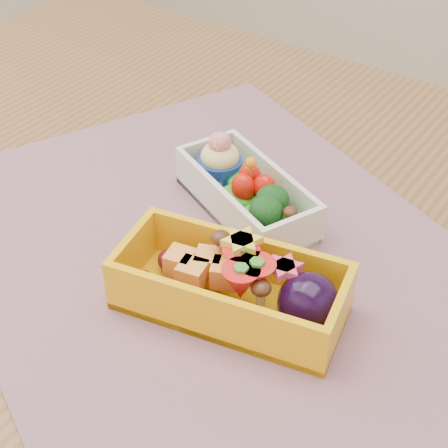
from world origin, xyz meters
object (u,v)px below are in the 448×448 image
Objects in this scene: placemat at (214,257)px; bento_yellow at (235,286)px; bento_white at (246,192)px; table at (248,318)px.

bento_yellow reaches higher than placemat.
bento_yellow is (0.07, -0.12, 0.00)m from bento_white.
table is 0.16m from bento_yellow.
bento_white is (-0.01, 0.07, 0.02)m from placemat.
table is at bearing -27.31° from bento_white.
bento_white is at bearing 101.59° from placemat.
bento_white is at bearing 129.30° from table.
bento_yellow reaches higher than table.
placemat is at bearing 128.59° from bento_yellow.
bento_yellow is at bearing -64.53° from table.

